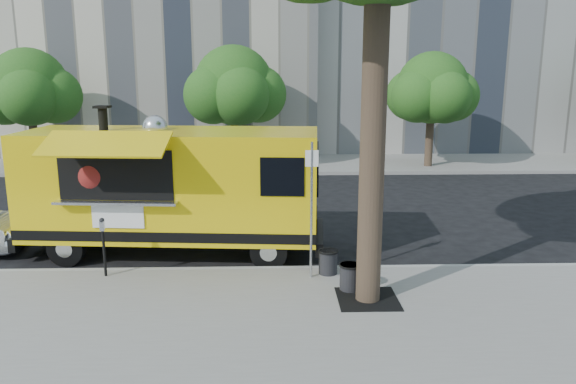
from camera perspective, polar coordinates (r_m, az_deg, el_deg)
name	(u,v)px	position (r m, az deg, el deg)	size (l,w,h in m)	color
ground	(244,260)	(14.04, -4.49, -6.93)	(120.00, 120.00, 0.00)	black
sidewalk	(233,332)	(10.33, -5.57, -13.99)	(60.00, 6.00, 0.15)	gray
curb	(242,271)	(13.14, -4.69, -7.98)	(60.00, 0.14, 0.16)	#999993
far_sidewalk	(257,164)	(27.12, -3.16, 2.84)	(60.00, 5.00, 0.15)	gray
tree_well	(367,299)	(11.52, 8.08, -10.71)	(1.20, 1.20, 0.02)	black
far_tree_a	(29,87)	(27.68, -24.81, 9.62)	(3.42, 3.42, 5.36)	#33261C
far_tree_b	(234,86)	(25.98, -5.55, 10.71)	(3.60, 3.60, 5.50)	#33261C
far_tree_c	(432,88)	(26.65, 14.43, 10.18)	(3.24, 3.24, 5.21)	#33261C
sign_post	(311,202)	(12.04, 2.40, -1.05)	(0.28, 0.06, 3.00)	silver
parking_meter	(103,240)	(12.97, -18.26, -4.65)	(0.11, 0.11, 1.33)	black
food_truck	(171,187)	(14.32, -11.78, 0.53)	(7.69, 3.79, 3.73)	yellow
trash_bin_left	(328,261)	(12.67, 4.09, -7.01)	(0.45, 0.45, 0.54)	black
trash_bin_right	(350,276)	(11.82, 6.32, -8.49)	(0.46, 0.46, 0.56)	black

